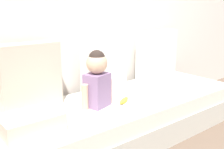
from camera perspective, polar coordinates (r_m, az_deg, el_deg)
The scene contains 8 objects.
ground_plane at distance 2.65m, azimuth 2.74°, elevation -12.57°, with size 12.00×12.00×0.00m, color brown.
couch at distance 2.57m, azimuth 2.79°, elevation -8.94°, with size 2.45×0.85×0.37m.
throw_pillow_left at distance 2.31m, azimuth -16.94°, elevation -0.28°, with size 0.50×0.16×0.54m, color #C1B29E.
throw_pillow_center at distance 2.68m, azimuth -1.71°, elevation 1.48°, with size 0.46×0.16×0.46m, color silver.
throw_pillow_right at distance 3.18m, azimuth 9.32°, elevation 4.21°, with size 0.51×0.16×0.55m, color silver.
toddler at distance 2.24m, azimuth -3.21°, elevation -0.67°, with size 0.30×0.21×0.48m.
banana at distance 2.39m, azimuth 2.53°, elevation -5.46°, with size 0.17×0.04×0.04m, color yellow.
folded_blanket at distance 1.93m, azimuth -16.73°, elevation -9.73°, with size 0.40×0.28×0.12m, color beige.
Camera 1 is at (-1.57, -1.76, 1.21)m, focal length 43.37 mm.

